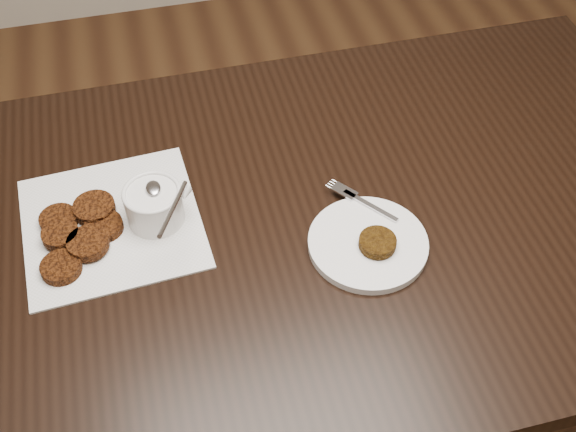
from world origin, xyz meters
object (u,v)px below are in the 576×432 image
at_px(sauce_ramekin, 151,191).
at_px(plate_with_patty, 368,241).
at_px(napkin, 112,223).
at_px(table, 324,335).

xyz_separation_m(sauce_ramekin, plate_with_patty, (0.31, -0.13, -0.05)).
bearing_deg(napkin, table, -9.70).
distance_m(sauce_ramekin, plate_with_patty, 0.34).
relative_size(sauce_ramekin, plate_with_patty, 0.68).
distance_m(napkin, sauce_ramekin, 0.10).
bearing_deg(napkin, sauce_ramekin, -7.49).
height_order(napkin, plate_with_patty, plate_with_patty).
xyz_separation_m(napkin, plate_with_patty, (0.38, -0.14, 0.01)).
height_order(napkin, sauce_ramekin, sauce_ramekin).
relative_size(table, napkin, 4.71).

